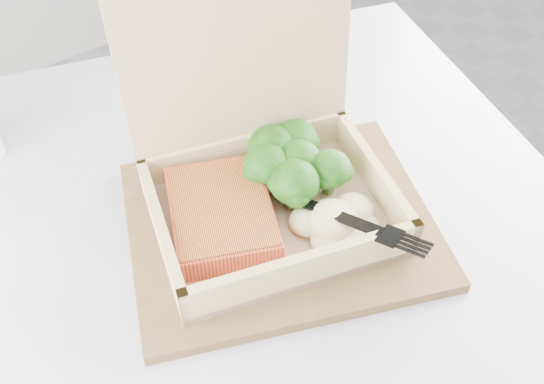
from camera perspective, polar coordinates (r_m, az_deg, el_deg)
cafe_table at (r=0.80m, az=-2.74°, el=-12.69°), size 0.97×0.97×0.72m
serving_tray at (r=0.65m, az=0.76°, el=-3.01°), size 0.39×0.36×0.01m
takeout_container at (r=0.63m, az=-1.07°, el=2.93°), size 0.29×0.27×0.23m
salmon_fillet at (r=0.62m, az=-4.78°, el=-2.13°), size 0.15×0.16×0.03m
broccoli_pile at (r=0.66m, az=2.51°, el=2.36°), size 0.12×0.12×0.04m
mashed_potatoes at (r=0.62m, az=5.73°, el=-2.64°), size 0.09×0.08×0.03m
plastic_fork at (r=0.62m, az=3.54°, el=-0.94°), size 0.07×0.17×0.02m
receipt at (r=0.77m, az=-2.17°, el=5.85°), size 0.13×0.14×0.00m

